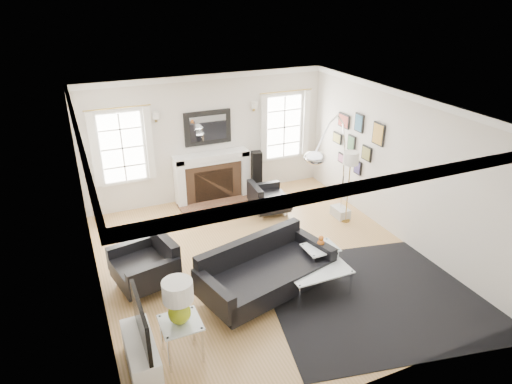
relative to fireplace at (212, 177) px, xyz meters
name	(u,v)px	position (x,y,z in m)	size (l,w,h in m)	color
floor	(263,261)	(0.00, -2.79, -0.54)	(6.00, 6.00, 0.00)	#A98047
back_wall	(208,138)	(0.00, 0.21, 0.86)	(5.50, 0.04, 2.80)	silver
front_wall	(375,293)	(0.00, -5.79, 0.86)	(5.50, 0.04, 2.80)	silver
left_wall	(90,222)	(-2.75, -2.79, 0.86)	(0.04, 6.00, 2.80)	silver
right_wall	(397,166)	(2.75, -2.79, 0.86)	(0.04, 6.00, 2.80)	silver
ceiling	(264,107)	(0.00, -2.79, 2.26)	(5.50, 6.00, 0.02)	white
crown_molding	(264,111)	(0.00, -2.79, 2.20)	(5.50, 6.00, 0.12)	white
fireplace	(212,177)	(0.00, 0.00, 0.00)	(1.70, 0.69, 1.11)	white
mantel_mirror	(208,128)	(0.00, 0.16, 1.11)	(1.05, 0.07, 0.75)	black
window_left	(122,147)	(-1.85, 0.16, 0.92)	(1.24, 0.15, 1.62)	white
window_right	(284,127)	(1.85, 0.16, 0.92)	(1.24, 0.15, 1.62)	white
gallery_wall	(356,139)	(2.72, -1.50, 0.99)	(0.04, 1.73, 1.29)	black
tv_unit	(142,352)	(-2.44, -4.49, -0.21)	(0.35, 1.00, 1.09)	white
area_rug	(379,296)	(1.28, -4.44, -0.54)	(3.41, 2.84, 0.01)	black
sofa	(264,272)	(-0.36, -3.59, -0.16)	(2.32, 1.48, 0.70)	black
armchair_left	(148,265)	(-2.00, -2.68, -0.17)	(1.07, 1.16, 0.67)	black
armchair_right	(267,199)	(0.85, -1.10, -0.23)	(0.81, 0.89, 0.56)	black
coffee_table	(311,264)	(0.42, -3.75, -0.13)	(1.00, 1.00, 0.45)	silver
side_table_left	(181,329)	(-1.91, -4.43, -0.08)	(0.52, 0.52, 0.57)	silver
nesting_table	(320,253)	(0.66, -3.60, -0.07)	(0.54, 0.45, 0.59)	silver
gourd_lamp	(178,299)	(-1.91, -4.43, 0.39)	(0.39, 0.39, 0.63)	#A6BA17
orange_vase	(321,242)	(0.66, -3.60, 0.15)	(0.12, 0.12, 0.19)	#CB601A
arc_floor_lamp	(331,173)	(1.47, -2.52, 0.81)	(1.77, 1.64, 2.50)	silver
stick_floor_lamp	(351,162)	(2.20, -2.09, 0.77)	(0.31, 0.31, 1.52)	#A9873A
speaker_tower	(257,174)	(0.98, -0.25, 0.00)	(0.22, 0.22, 1.09)	black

